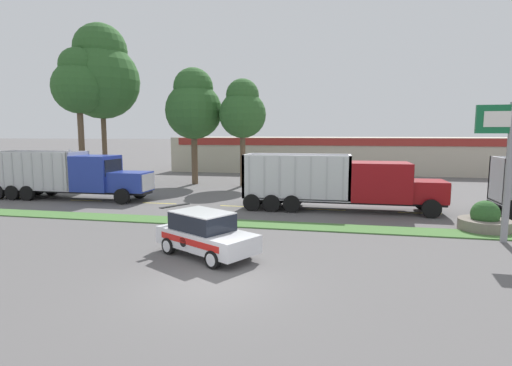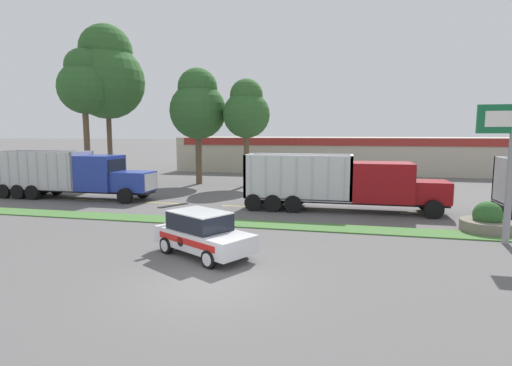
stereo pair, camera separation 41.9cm
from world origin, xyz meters
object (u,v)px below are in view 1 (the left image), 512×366
dump_truck_mid (83,177)px  stone_planter (485,220)px  rally_car (205,233)px  dump_truck_trail (358,185)px  store_sign_post (511,144)px

dump_truck_mid → stone_planter: (24.17, -4.21, -1.07)m
dump_truck_mid → rally_car: (12.47, -10.53, -0.72)m
dump_truck_mid → stone_planter: bearing=-9.9°
dump_truck_trail → stone_planter: 6.90m
dump_truck_mid → rally_car: bearing=-40.2°
dump_truck_mid → store_sign_post: bearing=-14.4°
rally_car → stone_planter: (11.70, 6.33, -0.35)m
rally_car → dump_truck_trail: bearing=59.2°
dump_truck_mid → store_sign_post: 25.18m
rally_car → store_sign_post: (11.79, 4.30, 3.30)m
dump_truck_mid → rally_car: size_ratio=2.62×
rally_car → store_sign_post: bearing=20.1°
rally_car → stone_planter: size_ratio=1.87×
stone_planter → dump_truck_mid: bearing=170.1°
rally_car → dump_truck_mid: bearing=139.8°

